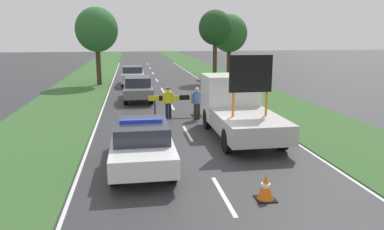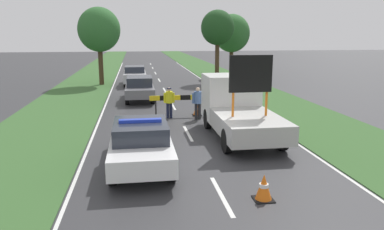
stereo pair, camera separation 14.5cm
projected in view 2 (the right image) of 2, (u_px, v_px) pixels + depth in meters
ground_plane at (200, 156)px, 12.95m from camera, size 160.00×160.00×0.00m
lane_markings at (167, 95)px, 25.74m from camera, size 8.02×61.13×0.01m
grass_verge_left at (86, 84)px, 31.35m from camera, size 4.48×120.00×0.03m
grass_verge_right at (232, 81)px, 33.19m from camera, size 4.48×120.00×0.03m
police_car at (141, 142)px, 11.88m from camera, size 1.89×4.80×1.56m
work_truck at (238, 107)px, 15.55m from camera, size 2.29×5.69×3.40m
road_barrier at (180, 99)px, 19.15m from camera, size 3.15×0.08×1.08m
police_officer at (169, 100)px, 18.65m from camera, size 0.56×0.35×1.55m
pedestrian_civilian at (198, 101)px, 18.37m from camera, size 0.57×0.36×1.60m
traffic_cone_near_police at (264, 187)px, 9.48m from camera, size 0.50×0.50×0.68m
traffic_cone_centre_front at (197, 109)px, 19.40m from camera, size 0.46×0.46×0.64m
queued_car_suv_grey at (139, 88)px, 23.70m from camera, size 1.76×4.48×1.51m
queued_car_sedan_silver at (135, 75)px, 30.82m from camera, size 1.78×4.54×1.57m
roadside_tree_near_left at (99, 30)px, 30.11m from camera, size 3.39×3.39×6.27m
roadside_tree_near_right at (218, 28)px, 32.09m from camera, size 2.85×2.85×6.18m
roadside_tree_mid_left at (232, 33)px, 36.27m from camera, size 3.48×3.48×6.04m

